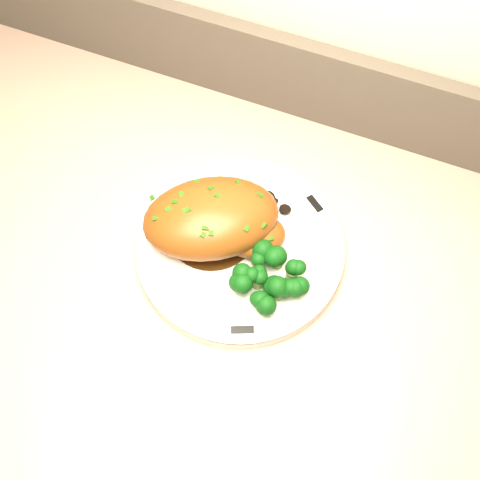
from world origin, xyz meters
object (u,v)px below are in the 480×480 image
at_px(counter, 171,385).
at_px(broccoli_florets, 270,277).
at_px(plate, 240,247).
at_px(chicken_breast, 216,220).

xyz_separation_m(counter, broccoli_florets, (0.15, 0.05, 0.49)).
height_order(plate, chicken_breast, chicken_breast).
height_order(counter, plate, counter).
distance_m(plate, broccoli_florets, 0.07).
relative_size(plate, broccoli_florets, 2.96).
height_order(counter, broccoli_florets, counter).
distance_m(chicken_breast, broccoli_florets, 0.09).
bearing_deg(chicken_breast, broccoli_florets, -57.75).
distance_m(counter, broccoli_florets, 0.51).
distance_m(counter, chicken_breast, 0.51).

